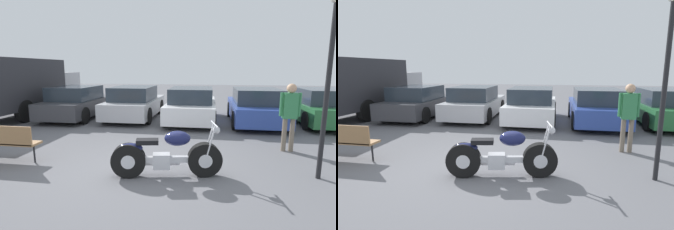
% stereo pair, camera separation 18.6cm
% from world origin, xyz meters
% --- Properties ---
extents(ground_plane, '(60.00, 60.00, 0.00)m').
position_xyz_m(ground_plane, '(0.00, 0.00, 0.00)').
color(ground_plane, slate).
extents(motorcycle, '(2.22, 0.80, 1.09)m').
position_xyz_m(motorcycle, '(0.48, -0.36, 0.44)').
color(motorcycle, black).
rests_on(motorcycle, ground_plane).
extents(parked_car_dark_grey, '(1.94, 4.13, 1.40)m').
position_xyz_m(parked_car_dark_grey, '(-4.43, 5.38, 0.67)').
color(parked_car_dark_grey, '#3D3D42').
rests_on(parked_car_dark_grey, ground_plane).
extents(parked_car_silver, '(1.94, 4.13, 1.40)m').
position_xyz_m(parked_car_silver, '(-1.92, 5.67, 0.67)').
color(parked_car_silver, '#BCBCC1').
rests_on(parked_car_silver, ground_plane).
extents(parked_car_white, '(1.94, 4.13, 1.40)m').
position_xyz_m(parked_car_white, '(0.59, 5.34, 0.67)').
color(parked_car_white, white).
rests_on(parked_car_white, ground_plane).
extents(parked_car_blue, '(1.94, 4.13, 1.40)m').
position_xyz_m(parked_car_blue, '(3.10, 5.32, 0.67)').
color(parked_car_blue, '#2D479E').
rests_on(parked_car_blue, ground_plane).
extents(parked_car_green, '(1.94, 4.13, 1.40)m').
position_xyz_m(parked_car_green, '(5.60, 5.64, 0.67)').
color(parked_car_green, '#286B38').
rests_on(parked_car_green, ground_plane).
extents(delivery_truck, '(2.24, 6.30, 2.57)m').
position_xyz_m(delivery_truck, '(-7.06, 5.37, 1.44)').
color(delivery_truck, '#2D2D33').
rests_on(delivery_truck, ground_plane).
extents(park_bench, '(1.41, 0.40, 0.89)m').
position_xyz_m(park_bench, '(-3.28, -0.14, 0.54)').
color(park_bench, '#997047').
rests_on(park_bench, ground_plane).
extents(lamp_post, '(0.23, 0.23, 3.54)m').
position_xyz_m(lamp_post, '(3.50, 0.03, 2.21)').
color(lamp_post, black).
rests_on(lamp_post, ground_plane).
extents(person_standing, '(0.52, 0.24, 1.78)m').
position_xyz_m(person_standing, '(3.37, 1.78, 1.07)').
color(person_standing, '#726656').
rests_on(person_standing, ground_plane).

